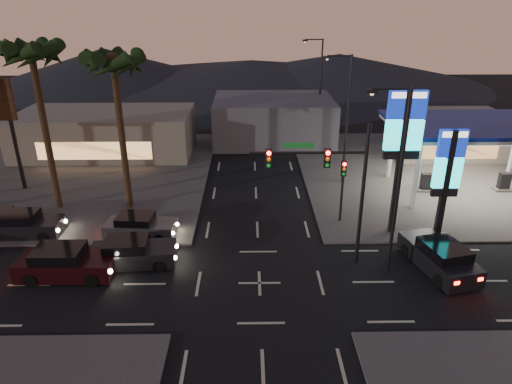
{
  "coord_description": "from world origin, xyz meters",
  "views": [
    {
      "loc": [
        -0.5,
        -20.07,
        13.77
      ],
      "look_at": [
        -0.1,
        5.14,
        3.0
      ],
      "focal_mm": 32.0,
      "sensor_mm": 36.0,
      "label": 1
    }
  ],
  "objects_px": {
    "pylon_sign_short": "(448,169)",
    "car_lane_b_mid": "(23,225)",
    "traffic_signal_mast": "(331,176)",
    "car_lane_b_front": "(140,227)",
    "car_lane_a_front": "(132,253)",
    "suv_station": "(439,257)",
    "car_lane_a_mid": "(65,263)",
    "gas_station": "(476,127)",
    "pylon_sign_tall": "(403,135)"
  },
  "relations": [
    {
      "from": "gas_station",
      "to": "pylon_sign_tall",
      "type": "relative_size",
      "value": 1.36
    },
    {
      "from": "pylon_sign_short",
      "to": "traffic_signal_mast",
      "type": "height_order",
      "value": "traffic_signal_mast"
    },
    {
      "from": "gas_station",
      "to": "suv_station",
      "type": "xyz_separation_m",
      "value": [
        -6.16,
        -10.8,
        -4.31
      ]
    },
    {
      "from": "pylon_sign_short",
      "to": "car_lane_b_front",
      "type": "height_order",
      "value": "pylon_sign_short"
    },
    {
      "from": "gas_station",
      "to": "car_lane_a_mid",
      "type": "distance_m",
      "value": 28.89
    },
    {
      "from": "car_lane_b_front",
      "to": "traffic_signal_mast",
      "type": "bearing_deg",
      "value": -16.34
    },
    {
      "from": "pylon_sign_tall",
      "to": "traffic_signal_mast",
      "type": "xyz_separation_m",
      "value": [
        -4.74,
        -3.51,
        -1.17
      ]
    },
    {
      "from": "gas_station",
      "to": "car_lane_a_front",
      "type": "bearing_deg",
      "value": -156.51
    },
    {
      "from": "car_lane_a_front",
      "to": "car_lane_b_front",
      "type": "bearing_deg",
      "value": 94.89
    },
    {
      "from": "pylon_sign_tall",
      "to": "car_lane_b_mid",
      "type": "xyz_separation_m",
      "value": [
        -23.14,
        -0.02,
        -5.68
      ]
    },
    {
      "from": "traffic_signal_mast",
      "to": "car_lane_b_mid",
      "type": "relative_size",
      "value": 1.68
    },
    {
      "from": "pylon_sign_tall",
      "to": "car_lane_a_mid",
      "type": "xyz_separation_m",
      "value": [
        -18.81,
        -4.63,
        -5.62
      ]
    },
    {
      "from": "car_lane_b_front",
      "to": "car_lane_a_mid",
      "type": "bearing_deg",
      "value": -124.29
    },
    {
      "from": "gas_station",
      "to": "traffic_signal_mast",
      "type": "distance_m",
      "value": 15.82
    },
    {
      "from": "pylon_sign_tall",
      "to": "traffic_signal_mast",
      "type": "height_order",
      "value": "pylon_sign_tall"
    },
    {
      "from": "gas_station",
      "to": "traffic_signal_mast",
      "type": "height_order",
      "value": "traffic_signal_mast"
    },
    {
      "from": "traffic_signal_mast",
      "to": "car_lane_b_mid",
      "type": "distance_m",
      "value": 19.26
    },
    {
      "from": "pylon_sign_tall",
      "to": "pylon_sign_short",
      "type": "xyz_separation_m",
      "value": [
        2.5,
        -1.0,
        -1.74
      ]
    },
    {
      "from": "traffic_signal_mast",
      "to": "car_lane_a_front",
      "type": "xyz_separation_m",
      "value": [
        -10.81,
        -0.01,
        -4.5
      ]
    },
    {
      "from": "car_lane_b_front",
      "to": "pylon_sign_tall",
      "type": "bearing_deg",
      "value": 0.94
    },
    {
      "from": "suv_station",
      "to": "traffic_signal_mast",
      "type": "bearing_deg",
      "value": 172.66
    },
    {
      "from": "pylon_sign_tall",
      "to": "car_lane_b_mid",
      "type": "distance_m",
      "value": 23.82
    },
    {
      "from": "gas_station",
      "to": "car_lane_a_front",
      "type": "distance_m",
      "value": 25.51
    },
    {
      "from": "suv_station",
      "to": "car_lane_b_mid",
      "type": "bearing_deg",
      "value": 170.08
    },
    {
      "from": "traffic_signal_mast",
      "to": "car_lane_b_front",
      "type": "height_order",
      "value": "traffic_signal_mast"
    },
    {
      "from": "car_lane_a_front",
      "to": "suv_station",
      "type": "distance_m",
      "value": 16.91
    },
    {
      "from": "gas_station",
      "to": "car_lane_b_front",
      "type": "xyz_separation_m",
      "value": [
        -23.33,
        -6.76,
        -4.41
      ]
    },
    {
      "from": "pylon_sign_tall",
      "to": "car_lane_a_front",
      "type": "height_order",
      "value": "pylon_sign_tall"
    },
    {
      "from": "car_lane_b_front",
      "to": "car_lane_b_mid",
      "type": "bearing_deg",
      "value": 178.09
    },
    {
      "from": "car_lane_a_mid",
      "to": "suv_station",
      "type": "height_order",
      "value": "car_lane_a_mid"
    },
    {
      "from": "pylon_sign_short",
      "to": "car_lane_b_mid",
      "type": "relative_size",
      "value": 1.47
    },
    {
      "from": "pylon_sign_short",
      "to": "suv_station",
      "type": "distance_m",
      "value": 5.22
    },
    {
      "from": "car_lane_b_front",
      "to": "car_lane_b_mid",
      "type": "height_order",
      "value": "car_lane_b_mid"
    },
    {
      "from": "pylon_sign_tall",
      "to": "suv_station",
      "type": "relative_size",
      "value": 1.69
    },
    {
      "from": "pylon_sign_short",
      "to": "suv_station",
      "type": "bearing_deg",
      "value": -109.38
    },
    {
      "from": "car_lane_a_front",
      "to": "car_lane_b_mid",
      "type": "xyz_separation_m",
      "value": [
        -7.58,
        3.5,
        -0.01
      ]
    },
    {
      "from": "pylon_sign_short",
      "to": "car_lane_a_front",
      "type": "distance_m",
      "value": 18.65
    },
    {
      "from": "traffic_signal_mast",
      "to": "car_lane_a_mid",
      "type": "xyz_separation_m",
      "value": [
        -14.07,
        -1.11,
        -4.45
      ]
    },
    {
      "from": "pylon_sign_tall",
      "to": "car_lane_b_front",
      "type": "distance_m",
      "value": 16.84
    },
    {
      "from": "suv_station",
      "to": "gas_station",
      "type": "bearing_deg",
      "value": 60.29
    },
    {
      "from": "gas_station",
      "to": "suv_station",
      "type": "height_order",
      "value": "gas_station"
    },
    {
      "from": "pylon_sign_tall",
      "to": "car_lane_b_mid",
      "type": "height_order",
      "value": "pylon_sign_tall"
    },
    {
      "from": "car_lane_a_front",
      "to": "pylon_sign_tall",
      "type": "bearing_deg",
      "value": 12.75
    },
    {
      "from": "gas_station",
      "to": "car_lane_a_front",
      "type": "relative_size",
      "value": 2.48
    },
    {
      "from": "pylon_sign_short",
      "to": "car_lane_b_front",
      "type": "bearing_deg",
      "value": 177.69
    },
    {
      "from": "gas_station",
      "to": "pylon_sign_tall",
      "type": "xyz_separation_m",
      "value": [
        -7.5,
        -6.5,
        1.31
      ]
    },
    {
      "from": "pylon_sign_tall",
      "to": "car_lane_b_front",
      "type": "bearing_deg",
      "value": -179.06
    },
    {
      "from": "car_lane_a_front",
      "to": "suv_station",
      "type": "relative_size",
      "value": 0.92
    },
    {
      "from": "suv_station",
      "to": "car_lane_a_front",
      "type": "bearing_deg",
      "value": 177.37
    },
    {
      "from": "pylon_sign_tall",
      "to": "car_lane_b_front",
      "type": "relative_size",
      "value": 1.98
    }
  ]
}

